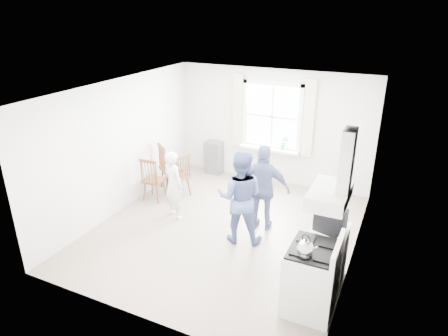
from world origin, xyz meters
TOP-DOWN VIEW (x-y plane):
  - room_shell at (0.00, 0.00)m, footprint 4.62×5.12m
  - window_assembly at (0.00, 2.45)m, footprint 1.88×0.24m
  - range_hood at (2.07, -1.35)m, footprint 0.45×0.76m
  - shelf_unit at (-1.40, 2.33)m, footprint 0.40×0.30m
  - gas_stove at (1.91, -1.35)m, footprint 0.68×0.76m
  - kettle at (1.83, -1.56)m, footprint 0.22×0.22m
  - low_cabinet at (1.98, -0.65)m, footprint 0.50×0.55m
  - stereo_stack at (1.97, -0.72)m, footprint 0.45×0.42m
  - cardboard_box at (1.98, -0.76)m, footprint 0.31×0.26m
  - windsor_chair_a at (-1.89, 0.39)m, footprint 0.43×0.42m
  - windsor_chair_b at (-1.91, 1.00)m, footprint 0.63×0.63m
  - windsor_chair_c at (-1.41, 0.82)m, footprint 0.52×0.52m
  - person_left at (-1.11, 0.03)m, footprint 0.65×0.65m
  - person_mid at (0.37, -0.19)m, footprint 0.99×0.99m
  - person_right at (0.59, 0.36)m, footprint 1.06×1.06m
  - potted_plant at (0.34, 2.36)m, footprint 0.20×0.20m

SIDE VIEW (x-z plane):
  - shelf_unit at x=-1.40m, z-range 0.00..0.80m
  - low_cabinet at x=1.98m, z-range 0.00..0.90m
  - gas_stove at x=1.91m, z-range -0.08..1.04m
  - windsor_chair_a at x=-1.89m, z-range 0.11..1.07m
  - windsor_chair_c at x=-1.41m, z-range 0.11..1.10m
  - windsor_chair_b at x=-1.91m, z-range 0.12..1.19m
  - person_left at x=-1.11m, z-range 0.00..1.36m
  - person_right at x=0.59m, z-range 0.00..1.62m
  - person_mid at x=0.37m, z-range 0.00..1.66m
  - cardboard_box at x=1.98m, z-range 0.90..1.07m
  - potted_plant at x=0.34m, z-range 0.85..1.17m
  - kettle at x=1.83m, z-range 0.90..1.21m
  - stereo_stack at x=1.97m, z-range 0.90..1.23m
  - room_shell at x=0.00m, z-range -0.02..2.62m
  - window_assembly at x=0.00m, z-range 0.61..2.31m
  - range_hood at x=2.07m, z-range 1.43..2.37m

